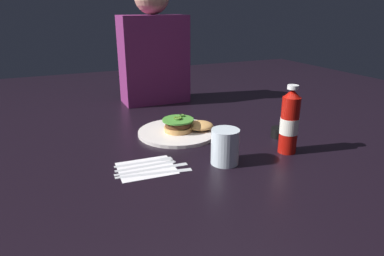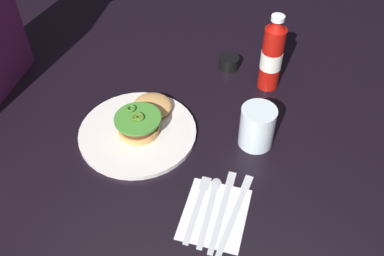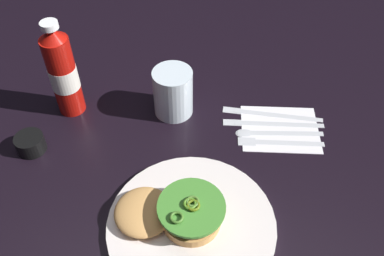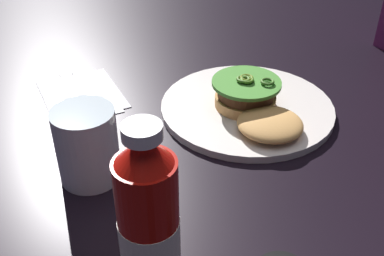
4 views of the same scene
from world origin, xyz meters
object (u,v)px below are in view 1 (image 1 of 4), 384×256
at_px(burger_sandwich, 186,125).
at_px(water_glass, 225,147).
at_px(spoon_utensil, 155,163).
at_px(diner_person, 153,50).
at_px(butter_knife, 159,172).
at_px(fork_utensil, 149,161).
at_px(steak_knife, 157,167).
at_px(ketchup_bottle, 289,122).
at_px(condiment_cup, 279,132).
at_px(dinner_plate, 178,132).
at_px(napkin, 146,168).

height_order(burger_sandwich, water_glass, water_glass).
distance_m(spoon_utensil, diner_person, 0.76).
relative_size(water_glass, butter_knife, 0.49).
bearing_deg(fork_utensil, steak_knife, -84.11).
xyz_separation_m(ketchup_bottle, condiment_cup, (0.06, 0.12, -0.08)).
bearing_deg(condiment_cup, steak_knife, -172.42).
bearing_deg(dinner_plate, fork_utensil, -131.51).
relative_size(ketchup_bottle, butter_knife, 1.02).
bearing_deg(water_glass, steak_knife, 167.43).
xyz_separation_m(ketchup_bottle, steak_knife, (-0.42, 0.05, -0.10)).
relative_size(napkin, spoon_utensil, 0.88).
distance_m(burger_sandwich, steak_knife, 0.31).
xyz_separation_m(burger_sandwich, spoon_utensil, (-0.19, -0.21, -0.03)).
bearing_deg(diner_person, butter_knife, -107.18).
height_order(burger_sandwich, diner_person, diner_person).
bearing_deg(dinner_plate, butter_knife, -121.12).
height_order(butter_knife, fork_utensil, same).
relative_size(burger_sandwich, ketchup_bottle, 0.87).
relative_size(condiment_cup, napkin, 0.36).
xyz_separation_m(burger_sandwich, condiment_cup, (0.29, -0.17, -0.01)).
bearing_deg(butter_knife, steak_knife, 86.60).
distance_m(ketchup_bottle, diner_person, 0.81).
distance_m(dinner_plate, condiment_cup, 0.37).
bearing_deg(ketchup_bottle, fork_utensil, 165.96).
relative_size(burger_sandwich, napkin, 1.18).
bearing_deg(fork_utensil, napkin, -118.11).
xyz_separation_m(butter_knife, diner_person, (0.23, 0.74, 0.25)).
distance_m(condiment_cup, steak_knife, 0.49).
height_order(ketchup_bottle, steak_knife, ketchup_bottle).
height_order(water_glass, steak_knife, water_glass).
bearing_deg(ketchup_bottle, steak_knife, 172.75).
xyz_separation_m(ketchup_bottle, spoon_utensil, (-0.42, 0.08, -0.10)).
relative_size(dinner_plate, condiment_cup, 5.07).
height_order(water_glass, napkin, water_glass).
xyz_separation_m(ketchup_bottle, napkin, (-0.45, 0.07, -0.10)).
bearing_deg(spoon_utensil, dinner_plate, 53.61).
xyz_separation_m(dinner_plate, napkin, (-0.19, -0.23, -0.00)).
relative_size(butter_knife, fork_utensil, 1.22).
distance_m(condiment_cup, spoon_utensil, 0.48).
xyz_separation_m(napkin, butter_knife, (0.02, -0.04, 0.00)).
relative_size(burger_sandwich, butter_knife, 0.88).
height_order(condiment_cup, diner_person, diner_person).
xyz_separation_m(dinner_plate, butter_knife, (-0.16, -0.27, -0.00)).
distance_m(burger_sandwich, ketchup_bottle, 0.38).
height_order(dinner_plate, diner_person, diner_person).
bearing_deg(burger_sandwich, napkin, -134.85).
distance_m(water_glass, napkin, 0.24).
distance_m(condiment_cup, butter_knife, 0.49).
bearing_deg(butter_knife, ketchup_bottle, -3.31).
relative_size(ketchup_bottle, napkin, 1.36).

